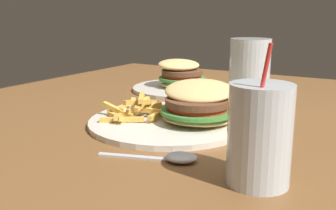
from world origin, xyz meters
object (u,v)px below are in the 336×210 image
(meal_plate_near, at_px, (181,113))
(spoon, at_px, (175,157))
(juice_glass, at_px, (259,139))
(meal_plate_far, at_px, (181,80))
(beer_glass, at_px, (251,76))

(meal_plate_near, bearing_deg, spoon, -63.99)
(juice_glass, relative_size, spoon, 1.19)
(meal_plate_far, bearing_deg, juice_glass, -52.02)
(juice_glass, xyz_separation_m, spoon, (-0.13, 0.01, -0.05))
(meal_plate_near, xyz_separation_m, meal_plate_far, (-0.16, 0.30, 0.00))
(beer_glass, distance_m, meal_plate_far, 0.25)
(beer_glass, bearing_deg, meal_plate_near, -106.94)
(meal_plate_near, height_order, spoon, meal_plate_near)
(juice_glass, height_order, spoon, juice_glass)
(juice_glass, bearing_deg, spoon, 174.90)
(meal_plate_near, xyz_separation_m, spoon, (0.08, -0.16, -0.02))
(spoon, bearing_deg, meal_plate_far, 99.55)
(beer_glass, xyz_separation_m, juice_glass, (0.14, -0.38, -0.01))
(meal_plate_near, relative_size, beer_glass, 1.97)
(meal_plate_near, xyz_separation_m, beer_glass, (0.06, 0.21, 0.05))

